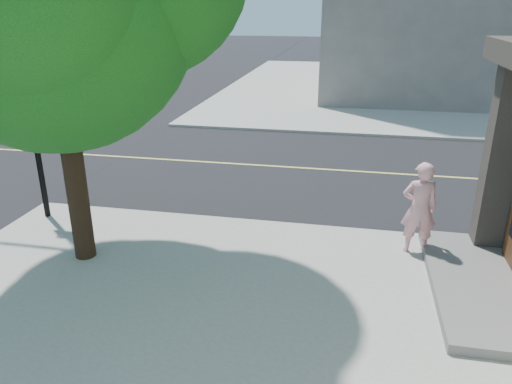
# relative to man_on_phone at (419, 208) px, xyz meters

# --- Properties ---
(ground) EXTENTS (140.00, 140.00, 0.00)m
(ground) POSITION_rel_man_on_phone_xyz_m (-8.23, 0.90, -1.10)
(ground) COLOR black
(ground) RESTS_ON ground
(road_ew) EXTENTS (140.00, 9.00, 0.01)m
(road_ew) POSITION_rel_man_on_phone_xyz_m (-8.23, 5.40, -1.10)
(road_ew) COLOR black
(road_ew) RESTS_ON ground
(sidewalk_ne) EXTENTS (29.00, 25.00, 0.12)m
(sidewalk_ne) POSITION_rel_man_on_phone_xyz_m (5.27, 22.40, -1.04)
(sidewalk_ne) COLOR #9E9E94
(sidewalk_ne) RESTS_ON ground
(man_on_phone) EXTENTS (0.76, 0.54, 1.96)m
(man_on_phone) POSITION_rel_man_on_phone_xyz_m (0.00, 0.00, 0.00)
(man_on_phone) COLOR pink
(man_on_phone) RESTS_ON sidewalk_se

